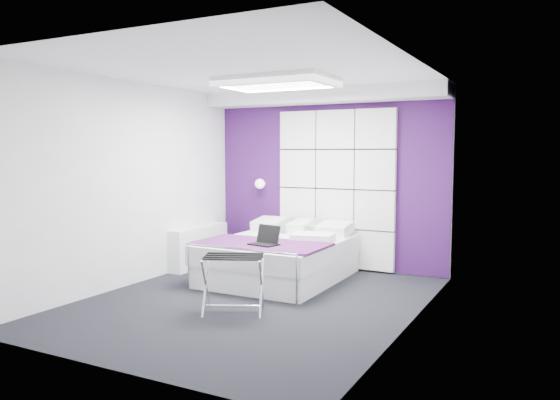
# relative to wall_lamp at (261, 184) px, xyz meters

# --- Properties ---
(floor) EXTENTS (4.40, 4.40, 0.00)m
(floor) POSITION_rel_wall_lamp_xyz_m (1.05, -2.06, -1.22)
(floor) COLOR black
(floor) RESTS_ON ground
(ceiling) EXTENTS (4.40, 4.40, 0.00)m
(ceiling) POSITION_rel_wall_lamp_xyz_m (1.05, -2.06, 1.38)
(ceiling) COLOR white
(ceiling) RESTS_ON wall_back
(wall_back) EXTENTS (3.60, 0.00, 3.60)m
(wall_back) POSITION_rel_wall_lamp_xyz_m (1.05, 0.14, 0.08)
(wall_back) COLOR silver
(wall_back) RESTS_ON floor
(wall_left) EXTENTS (0.00, 4.40, 4.40)m
(wall_left) POSITION_rel_wall_lamp_xyz_m (-0.75, -2.06, 0.08)
(wall_left) COLOR silver
(wall_left) RESTS_ON floor
(wall_right) EXTENTS (0.00, 4.40, 4.40)m
(wall_right) POSITION_rel_wall_lamp_xyz_m (2.85, -2.06, 0.08)
(wall_right) COLOR silver
(wall_right) RESTS_ON floor
(accent_wall) EXTENTS (3.58, 0.02, 2.58)m
(accent_wall) POSITION_rel_wall_lamp_xyz_m (1.05, 0.13, 0.08)
(accent_wall) COLOR #38114A
(accent_wall) RESTS_ON wall_back
(soffit) EXTENTS (3.58, 0.50, 0.20)m
(soffit) POSITION_rel_wall_lamp_xyz_m (1.05, -0.11, 1.28)
(soffit) COLOR white
(soffit) RESTS_ON wall_back
(headboard) EXTENTS (1.80, 0.08, 2.30)m
(headboard) POSITION_rel_wall_lamp_xyz_m (1.20, 0.08, -0.05)
(headboard) COLOR white
(headboard) RESTS_ON wall_back
(skylight) EXTENTS (1.36, 0.86, 0.12)m
(skylight) POSITION_rel_wall_lamp_xyz_m (1.05, -1.46, 1.33)
(skylight) COLOR white
(skylight) RESTS_ON ceiling
(wall_lamp) EXTENTS (0.15, 0.15, 0.15)m
(wall_lamp) POSITION_rel_wall_lamp_xyz_m (0.00, 0.00, 0.00)
(wall_lamp) COLOR white
(wall_lamp) RESTS_ON wall_back
(radiator) EXTENTS (0.22, 1.20, 0.60)m
(radiator) POSITION_rel_wall_lamp_xyz_m (-0.64, -0.76, -0.92)
(radiator) COLOR white
(radiator) RESTS_ON floor
(bed) EXTENTS (1.66, 2.00, 0.70)m
(bed) POSITION_rel_wall_lamp_xyz_m (0.80, -0.92, -0.92)
(bed) COLOR white
(bed) RESTS_ON floor
(nightstand) EXTENTS (0.50, 0.39, 0.06)m
(nightstand) POSITION_rel_wall_lamp_xyz_m (0.28, -0.04, -0.61)
(nightstand) COLOR white
(nightstand) RESTS_ON wall_back
(luggage_rack) EXTENTS (0.62, 0.46, 0.61)m
(luggage_rack) POSITION_rel_wall_lamp_xyz_m (1.08, -2.49, -0.92)
(luggage_rack) COLOR silver
(luggage_rack) RESTS_ON floor
(laptop) EXTENTS (0.34, 0.24, 0.25)m
(laptop) POSITION_rel_wall_lamp_xyz_m (0.92, -1.50, -0.60)
(laptop) COLOR black
(laptop) RESTS_ON bed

